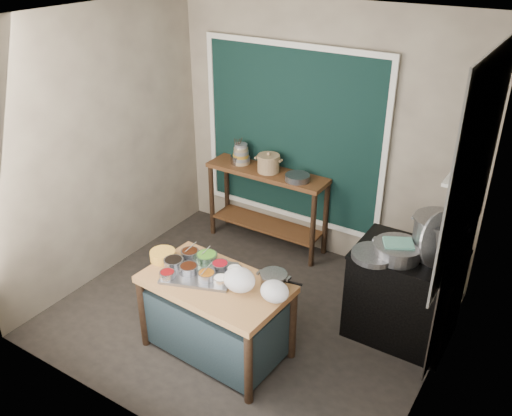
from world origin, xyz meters
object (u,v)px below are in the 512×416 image
Objects in this scene: prep_table at (216,317)px; yellow_basin at (163,255)px; stock_pot at (438,237)px; stove_block at (403,295)px; condiment_tray at (199,273)px; steamer at (397,251)px; utensil_cup at (237,159)px; saucepan at (274,280)px; ceramic_crock at (268,164)px; back_counter at (267,208)px.

yellow_basin reaches higher than prep_table.
stove_block is at bearing -153.03° from stock_pot.
condiment_tray reaches higher than prep_table.
utensil_cup is at bearing 158.94° from steamer.
ceramic_crock reaches higher than saucepan.
back_counter is at bearing 111.51° from prep_table.
steamer is at bearing -138.78° from stock_pot.
saucepan is 1.45× the size of utensil_cup.
stove_block is 3.95× the size of yellow_basin.
utensil_cup is at bearing 162.57° from stove_block.
steamer is (1.23, 0.97, 0.57)m from prep_table.
utensil_cup is at bearing -178.91° from back_counter.
saucepan is (-0.85, -0.90, 0.39)m from stove_block.
back_counter is at bearing 158.98° from stove_block.
back_counter is 1.61× the size of stove_block.
condiment_tray is at bearing -65.56° from utensil_cup.
stove_block is 3.86× the size of saucepan.
ceramic_crock is (-0.40, 1.81, 0.28)m from condiment_tray.
steamer is at bearing 34.41° from condiment_tray.
steamer is (2.23, -0.86, -0.05)m from utensil_cup.
condiment_tray is 1.41× the size of steamer.
ceramic_crock is (-0.57, 1.82, 0.66)m from prep_table.
condiment_tray is 2.24× the size of ceramic_crock.
stove_block reaches higher than yellow_basin.
utensil_cup is (-0.40, -0.01, 0.52)m from back_counter.
yellow_basin is 0.54× the size of steamer.
yellow_basin is at bearing 178.57° from condiment_tray.
prep_table is 4.70× the size of ceramic_crock.
utensil_cup is (-1.45, 1.63, 0.18)m from saucepan.
back_counter is (-0.60, 1.84, 0.10)m from prep_table.
condiment_tray is 1.31× the size of stock_pot.
back_counter reaches higher than saucepan.
yellow_basin is at bearing -89.75° from back_counter.
ceramic_crock is at bearing -34.43° from back_counter.
utensil_cup reaches higher than saucepan.
yellow_basin is at bearing -150.44° from stock_pot.
condiment_tray is (0.42, -1.82, 0.29)m from back_counter.
back_counter reaches higher than prep_table.
yellow_basin is (-0.42, 0.01, 0.03)m from condiment_tray.
steamer reaches higher than yellow_basin.
back_counter is 2.04m from stove_block.
utensil_cup reaches higher than back_counter.
back_counter is 3.18× the size of stock_pot.
saucepan is at bearing -133.17° from stove_block.
condiment_tray is at bearing -143.43° from stove_block.
yellow_basin is 1.86m from utensil_cup.
yellow_basin reaches higher than condiment_tray.
ceramic_crock reaches higher than utensil_cup.
yellow_basin is at bearing -152.43° from steamer.
prep_table is 7.74× the size of utensil_cup.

